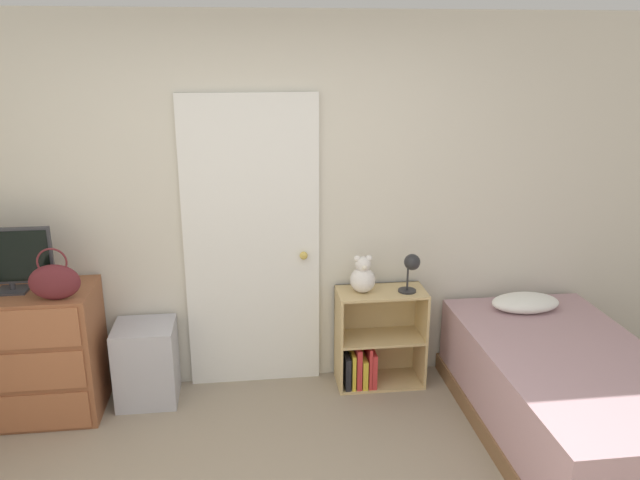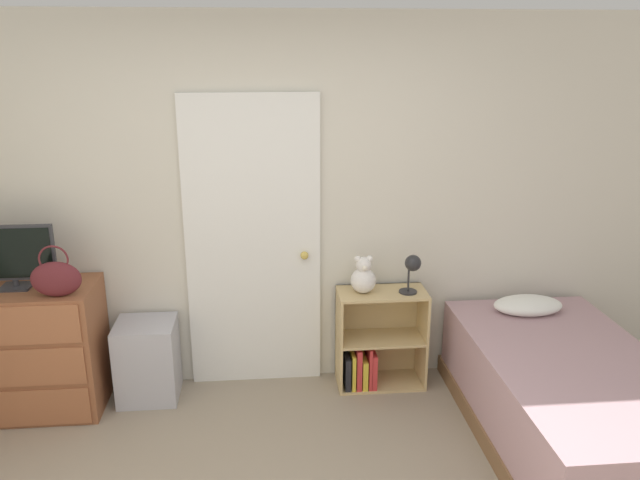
# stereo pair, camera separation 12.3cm
# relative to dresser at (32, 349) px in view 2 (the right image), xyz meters

# --- Properties ---
(wall_back) EXTENTS (10.00, 0.06, 2.55)m
(wall_back) POSITION_rel_dresser_xyz_m (1.58, 0.31, 0.85)
(wall_back) COLOR beige
(wall_back) RESTS_ON ground_plane
(door_closed) EXTENTS (0.92, 0.09, 2.04)m
(door_closed) POSITION_rel_dresser_xyz_m (1.45, 0.25, 0.59)
(door_closed) COLOR white
(door_closed) RESTS_ON ground_plane
(dresser) EXTENTS (0.87, 0.51, 0.86)m
(dresser) POSITION_rel_dresser_xyz_m (0.00, 0.00, 0.00)
(dresser) COLOR brown
(dresser) RESTS_ON ground_plane
(tv) EXTENTS (0.53, 0.16, 0.41)m
(tv) POSITION_rel_dresser_xyz_m (-0.04, 0.01, 0.65)
(tv) COLOR #2D2D33
(tv) RESTS_ON dresser
(handbag) EXTENTS (0.30, 0.11, 0.33)m
(handbag) POSITION_rel_dresser_xyz_m (0.27, -0.16, 0.55)
(handbag) COLOR #591E23
(handbag) RESTS_ON dresser
(storage_bin) EXTENTS (0.40, 0.37, 0.55)m
(storage_bin) POSITION_rel_dresser_xyz_m (0.72, 0.07, -0.15)
(storage_bin) COLOR #ADADB7
(storage_bin) RESTS_ON ground_plane
(bookshelf) EXTENTS (0.61, 0.31, 0.71)m
(bookshelf) POSITION_rel_dresser_xyz_m (2.28, 0.11, -0.15)
(bookshelf) COLOR tan
(bookshelf) RESTS_ON ground_plane
(teddy_bear) EXTENTS (0.17, 0.17, 0.27)m
(teddy_bear) POSITION_rel_dresser_xyz_m (2.20, 0.10, 0.39)
(teddy_bear) COLOR silver
(teddy_bear) RESTS_ON bookshelf
(desk_lamp) EXTENTS (0.14, 0.13, 0.27)m
(desk_lamp) POSITION_rel_dresser_xyz_m (2.52, 0.06, 0.47)
(desk_lamp) COLOR #262628
(desk_lamp) RESTS_ON bookshelf
(bed) EXTENTS (1.06, 1.92, 0.67)m
(bed) POSITION_rel_dresser_xyz_m (3.33, -0.70, -0.15)
(bed) COLOR brown
(bed) RESTS_ON ground_plane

